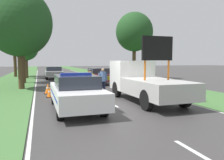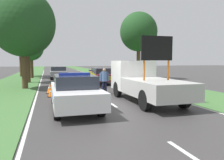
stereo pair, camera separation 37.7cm
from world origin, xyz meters
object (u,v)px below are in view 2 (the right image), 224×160
object	(u,v)px
traffic_cone_near_police	(51,92)
queued_car_wagon_maroon	(102,75)
work_truck	(143,81)
roadside_tree_mid_left	(31,48)
traffic_cone_near_truck	(63,92)
roadside_tree_near_left	(139,32)
roadside_tree_far_left	(20,35)
road_barrier	(99,79)
roadside_tree_mid_right	(23,23)
pedestrian_civilian	(104,79)
queued_car_sedan_silver	(58,72)
police_car	(75,92)
roadside_tree_near_right	(27,32)
traffic_cone_centre_front	(50,88)
police_officer	(91,80)

from	to	relation	value
traffic_cone_near_police	queued_car_wagon_maroon	xyz separation A→B (m)	(4.65, 6.44, 0.46)
work_truck	roadside_tree_mid_left	size ratio (longest dim) A/B	1.12
traffic_cone_near_truck	roadside_tree_near_left	size ratio (longest dim) A/B	0.08
roadside_tree_far_left	roadside_tree_mid_left	bearing A→B (deg)	-64.93
road_barrier	roadside_tree_mid_right	bearing A→B (deg)	146.01
road_barrier	pedestrian_civilian	distance (m)	0.55
work_truck	queued_car_sedan_silver	size ratio (longest dim) A/B	1.23
police_car	roadside_tree_far_left	distance (m)	22.86
roadside_tree_near_right	roadside_tree_mid_right	distance (m)	4.72
work_truck	roadside_tree_mid_right	bearing A→B (deg)	-47.97
roadside_tree_mid_right	work_truck	bearing A→B (deg)	-47.51
roadside_tree_mid_left	roadside_tree_near_right	bearing A→B (deg)	-89.67
queued_car_sedan_silver	roadside_tree_near_right	distance (m)	6.52
traffic_cone_centre_front	roadside_tree_far_left	bearing A→B (deg)	101.51
road_barrier	traffic_cone_near_police	distance (m)	3.13
traffic_cone_near_truck	traffic_cone_centre_front	bearing A→B (deg)	108.18
traffic_cone_centre_front	roadside_tree_mid_left	xyz separation A→B (m)	(-1.90, 13.58, 3.28)
road_barrier	queued_car_wagon_maroon	distance (m)	6.01
roadside_tree_mid_right	roadside_tree_far_left	size ratio (longest dim) A/B	0.96
pedestrian_civilian	roadside_tree_mid_left	xyz separation A→B (m)	(-5.15, 14.85, 2.66)
work_truck	roadside_tree_far_left	xyz separation A→B (m)	(-8.07, 20.87, 4.43)
roadside_tree_near_right	work_truck	bearing A→B (deg)	-60.91
queued_car_sedan_silver	roadside_tree_mid_right	size ratio (longest dim) A/B	0.64
traffic_cone_near_truck	queued_car_wagon_maroon	world-z (taller)	queued_car_wagon_maroon
road_barrier	traffic_cone_centre_front	distance (m)	3.19
road_barrier	roadside_tree_mid_left	size ratio (longest dim) A/B	0.69
traffic_cone_near_truck	roadside_tree_near_left	world-z (taller)	roadside_tree_near_left
police_car	road_barrier	xyz separation A→B (m)	(2.10, 4.32, 0.14)
work_truck	queued_car_sedan_silver	xyz separation A→B (m)	(-3.54, 15.87, -0.27)
work_truck	queued_car_wagon_maroon	xyz separation A→B (m)	(0.06, 9.03, -0.28)
queued_car_sedan_silver	roadside_tree_near_right	size ratio (longest dim) A/B	0.69
police_car	pedestrian_civilian	bearing A→B (deg)	58.28
police_officer	roadside_tree_far_left	xyz separation A→B (m)	(-5.72, 18.62, 4.53)
roadside_tree_mid_left	roadside_tree_mid_right	world-z (taller)	roadside_tree_mid_right
work_truck	police_officer	bearing A→B (deg)	-44.35
traffic_cone_centre_front	roadside_tree_near_right	size ratio (longest dim) A/B	0.10
pedestrian_civilian	roadside_tree_near_right	world-z (taller)	roadside_tree_near_right
queued_car_wagon_maroon	queued_car_sedan_silver	xyz separation A→B (m)	(-3.60, 6.85, 0.01)
road_barrier	queued_car_wagon_maroon	bearing A→B (deg)	77.81
police_car	road_barrier	distance (m)	4.80
work_truck	police_officer	world-z (taller)	work_truck
roadside_tree_far_left	queued_car_wagon_maroon	bearing A→B (deg)	-55.54
pedestrian_civilian	queued_car_sedan_silver	world-z (taller)	pedestrian_civilian
queued_car_sedan_silver	pedestrian_civilian	bearing A→B (deg)	99.33
work_truck	police_officer	xyz separation A→B (m)	(-2.34, 2.25, -0.10)
queued_car_wagon_maroon	traffic_cone_centre_front	bearing A→B (deg)	46.84
road_barrier	queued_car_wagon_maroon	size ratio (longest dim) A/B	0.78
police_car	queued_car_wagon_maroon	bearing A→B (deg)	69.05
police_officer	roadside_tree_far_left	world-z (taller)	roadside_tree_far_left
traffic_cone_near_truck	roadside_tree_near_right	distance (m)	11.00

